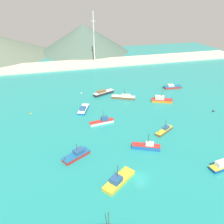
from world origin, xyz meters
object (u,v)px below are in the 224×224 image
(fishing_boat_11, at_px, (164,130))
(radio_tower, at_px, (94,38))
(fishing_boat_13, at_px, (103,93))
(fishing_boat_7, at_px, (102,121))
(fishing_boat_12, at_px, (83,109))
(buoy_0, at_px, (213,111))
(fishing_boat_6, at_px, (124,97))
(fishing_boat_10, at_px, (118,180))
(fishing_boat_0, at_px, (223,165))
(buoy_1, at_px, (31,114))
(fishing_boat_3, at_px, (161,100))
(fishing_boat_4, at_px, (77,155))
(buoy_2, at_px, (81,93))
(fishing_boat_8, at_px, (146,146))
(fishing_boat_9, at_px, (172,87))

(fishing_boat_11, height_order, radio_tower, radio_tower)
(fishing_boat_13, bearing_deg, fishing_boat_7, -104.35)
(fishing_boat_12, height_order, buoy_0, fishing_boat_12)
(fishing_boat_6, relative_size, fishing_boat_10, 1.08)
(fishing_boat_0, distance_m, buoy_1, 71.70)
(fishing_boat_0, distance_m, fishing_boat_3, 45.66)
(fishing_boat_4, relative_size, fishing_boat_12, 0.91)
(fishing_boat_6, height_order, buoy_1, fishing_boat_6)
(buoy_0, relative_size, buoy_1, 1.34)
(fishing_boat_13, relative_size, buoy_2, 15.61)
(buoy_0, bearing_deg, radio_tower, 110.53)
(buoy_0, xyz_separation_m, buoy_1, (-72.83, 18.12, -0.04))
(fishing_boat_7, xyz_separation_m, fishing_boat_10, (-3.10, -30.76, -0.11))
(fishing_boat_7, height_order, fishing_boat_8, fishing_boat_8)
(fishing_boat_8, relative_size, buoy_1, 13.66)
(fishing_boat_0, xyz_separation_m, fishing_boat_9, (17.16, 59.64, -0.22))
(fishing_boat_3, height_order, buoy_1, fishing_boat_3)
(fishing_boat_11, height_order, fishing_boat_13, fishing_boat_11)
(buoy_2, bearing_deg, buoy_1, -144.89)
(fishing_boat_10, bearing_deg, buoy_0, 29.50)
(buoy_2, bearing_deg, fishing_boat_10, -90.07)
(fishing_boat_7, distance_m, fishing_boat_9, 50.93)
(fishing_boat_8, height_order, fishing_boat_12, fishing_boat_8)
(fishing_boat_13, bearing_deg, fishing_boat_12, -129.33)
(fishing_boat_9, xyz_separation_m, buoy_0, (3.13, -28.98, -0.58))
(fishing_boat_6, bearing_deg, fishing_boat_12, -159.95)
(radio_tower, bearing_deg, fishing_boat_3, -77.48)
(fishing_boat_11, xyz_separation_m, radio_tower, (-5.17, 95.30, 16.88))
(fishing_boat_9, distance_m, fishing_boat_12, 50.54)
(fishing_boat_3, relative_size, radio_tower, 0.28)
(fishing_boat_0, xyz_separation_m, fishing_boat_8, (-16.83, 14.08, -0.07))
(fishing_boat_9, xyz_separation_m, fishing_boat_13, (-36.51, 1.17, 0.17))
(fishing_boat_0, distance_m, fishing_boat_11, 22.53)
(fishing_boat_12, relative_size, buoy_2, 13.78)
(fishing_boat_0, bearing_deg, radio_tower, 95.85)
(fishing_boat_12, bearing_deg, buoy_2, 83.79)
(fishing_boat_9, relative_size, fishing_boat_10, 0.90)
(fishing_boat_4, bearing_deg, fishing_boat_6, 54.26)
(fishing_boat_0, height_order, fishing_boat_10, fishing_boat_10)
(fishing_boat_0, bearing_deg, fishing_boat_9, 73.95)
(fishing_boat_0, xyz_separation_m, fishing_boat_7, (-26.40, 33.25, -0.06))
(fishing_boat_3, height_order, fishing_boat_13, fishing_boat_3)
(fishing_boat_4, bearing_deg, buoy_1, 113.34)
(fishing_boat_3, distance_m, fishing_boat_9, 19.42)
(fishing_boat_6, bearing_deg, buoy_2, 147.20)
(fishing_boat_12, bearing_deg, fishing_boat_9, 15.67)
(fishing_boat_4, height_order, fishing_boat_6, fishing_boat_6)
(fishing_boat_11, height_order, fishing_boat_12, fishing_boat_11)
(buoy_2, bearing_deg, fishing_boat_4, -100.24)
(fishing_boat_10, height_order, fishing_boat_13, fishing_boat_10)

